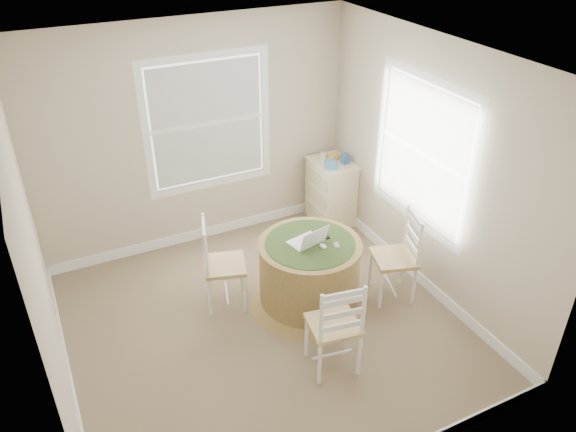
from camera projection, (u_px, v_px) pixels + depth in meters
room at (271, 199)px, 5.00m from camera, size 3.64×3.64×2.64m
round_table at (309, 271)px, 5.59m from camera, size 1.20×1.20×0.73m
chair_left at (225, 265)px, 5.54m from camera, size 0.50×0.52×0.95m
chair_near at (334, 324)px, 4.80m from camera, size 0.48×0.46×0.95m
chair_right at (394, 258)px, 5.65m from camera, size 0.50×0.52×0.95m
laptop at (308, 241)px, 5.41m from camera, size 0.37×0.34×0.22m
mouse at (323, 246)px, 5.36m from camera, size 0.08×0.10×0.03m
phone at (337, 245)px, 5.39m from camera, size 0.07×0.10×0.02m
keys at (327, 238)px, 5.49m from camera, size 0.07×0.07×0.02m
corner_chest at (331, 192)px, 6.99m from camera, size 0.46×0.61×0.81m
tissue_box at (331, 165)px, 6.60m from camera, size 0.12×0.12×0.10m
box_yellow at (334, 157)px, 6.84m from camera, size 0.15×0.10×0.06m
box_blue at (346, 159)px, 6.73m from camera, size 0.08×0.08×0.12m
cup_cream at (322, 156)px, 6.83m from camera, size 0.07×0.07×0.09m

